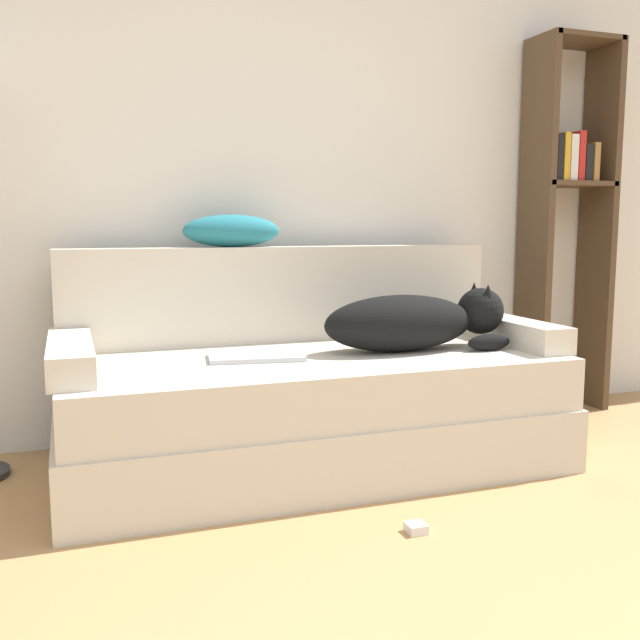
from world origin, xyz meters
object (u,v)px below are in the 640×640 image
dog (416,321)px  throw_pillow (232,231)px  bookshelf (567,204)px  laptop (256,356)px  power_adapter (416,528)px  couch (312,411)px

dog → throw_pillow: size_ratio=1.90×
throw_pillow → bookshelf: 1.75m
dog → laptop: 0.67m
bookshelf → power_adapter: bookshelf is taller
power_adapter → laptop: bearing=115.1°
couch → throw_pillow: size_ratio=4.66×
laptop → throw_pillow: 0.62m
dog → power_adapter: bearing=-116.4°
laptop → power_adapter: size_ratio=6.36×
throw_pillow → power_adapter: 1.48m
throw_pillow → bookshelf: bearing=0.7°
laptop → power_adapter: bearing=-56.1°
laptop → bookshelf: size_ratio=0.21×
dog → bookshelf: bookshelf is taller
dog → bookshelf: (1.09, 0.46, 0.49)m
dog → throw_pillow: throw_pillow is taller
dog → bookshelf: size_ratio=0.42×
bookshelf → laptop: bearing=-166.3°
throw_pillow → couch: bearing=-60.5°
couch → laptop: bearing=-178.4°
couch → throw_pillow: (-0.23, 0.40, 0.71)m
bookshelf → power_adapter: size_ratio=30.78×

